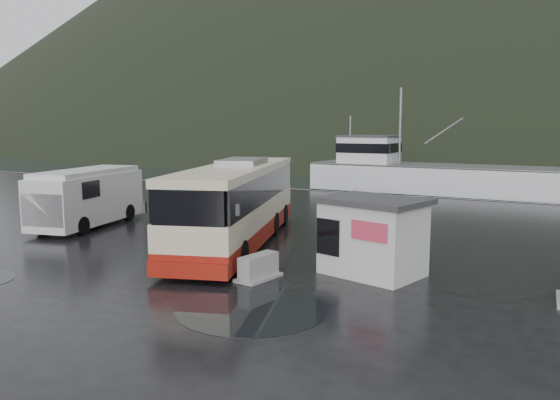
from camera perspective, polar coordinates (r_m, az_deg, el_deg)
The scene contains 13 objects.
ground at distance 21.63m, azimuth -6.91°, elevation -5.18°, with size 160.00×160.00×0.00m, color black.
harbor_water at distance 127.96m, azimuth 22.49°, elevation 5.00°, with size 300.00×180.00×0.02m, color black.
quay_edge at distance 39.49m, azimuth 9.83°, elevation 0.62°, with size 160.00×0.60×1.50m, color #999993.
coach_bus at distance 22.73m, azimuth -4.48°, elevation -4.52°, with size 3.06×12.25×3.47m, color beige, non-canonical shape.
white_van at distance 28.02m, azimuth -19.33°, elevation -2.60°, with size 2.29×6.67×2.79m, color silver, non-canonical shape.
waste_bin_left at distance 19.35m, azimuth -9.65°, elevation -6.78°, with size 0.93×0.93×1.29m, color #12662C, non-canonical shape.
waste_bin_right at distance 20.41m, azimuth -5.80°, elevation -5.95°, with size 0.92×0.92×1.28m, color #12662C, non-canonical shape.
dome_tent at distance 19.77m, azimuth -6.20°, elevation -6.41°, with size 1.76×2.47×0.97m, color #2E321E, non-canonical shape.
ticket_kiosk at distance 18.27m, azimuth 9.58°, elevation -7.66°, with size 3.23×2.45×2.53m, color silver, non-canonical shape.
jersey_barrier_a at distance 17.51m, azimuth -2.25°, elevation -8.24°, with size 0.79×1.58×0.79m, color #999993, non-canonical shape.
jersey_barrier_b at distance 18.73m, azimuth 10.52°, elevation -7.30°, with size 0.71×1.42×0.71m, color #999993, non-canonical shape.
fishing_trawler at distance 46.02m, azimuth 15.43°, elevation 1.45°, with size 22.91×5.05×9.16m, color silver, non-canonical shape.
puddles at distance 15.91m, azimuth -12.86°, elevation -10.07°, with size 12.65×5.23×0.01m.
Camera 1 is at (12.06, -17.30, 4.82)m, focal length 35.00 mm.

